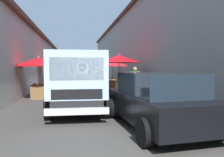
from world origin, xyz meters
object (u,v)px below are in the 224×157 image
parked_scooter (131,88)px  vendor_in_shade (78,78)px  fruit_stall_near_right (39,66)px  fruit_stall_near_left (119,62)px  fruit_stall_far_right (54,65)px  vendor_by_crates (135,80)px  delivery_truck (78,84)px  fruit_stall_far_left (104,64)px  hatchback_car (156,100)px  fruit_stall_mid_lane (113,65)px

parked_scooter → vendor_in_shade: bearing=64.9°
fruit_stall_near_right → vendor_in_shade: bearing=-47.3°
fruit_stall_near_left → parked_scooter: 2.06m
vendor_in_shade → parked_scooter: bearing=-115.1°
fruit_stall_far_right → parked_scooter: 7.84m
parked_scooter → vendor_by_crates: bearing=-175.7°
vendor_by_crates → parked_scooter: size_ratio=0.97×
delivery_truck → fruit_stall_far_left: bearing=-11.2°
delivery_truck → vendor_in_shade: (5.75, -0.10, -0.07)m
fruit_stall_far_right → hatchback_car: size_ratio=0.71×
vendor_by_crates → fruit_stall_near_left: bearing=13.4°
fruit_stall_far_right → fruit_stall_near_left: bearing=-137.5°
fruit_stall_mid_lane → fruit_stall_far_right: bearing=70.7°
fruit_stall_far_left → vendor_by_crates: size_ratio=1.74×
fruit_stall_near_left → hatchback_car: 7.85m
fruit_stall_far_right → vendor_in_shade: bearing=-159.1°
fruit_stall_far_left → parked_scooter: (-9.58, -0.27, -1.47)m
fruit_stall_far_right → hatchback_car: (-12.47, -3.72, -1.03)m
fruit_stall_far_left → fruit_stall_near_left: bearing=179.0°
fruit_stall_far_right → fruit_stall_near_left: size_ratio=1.05×
fruit_stall_far_left → fruit_stall_near_left: 8.21m
fruit_stall_near_left → hatchback_car: size_ratio=0.68×
fruit_stall_near_left → fruit_stall_far_left: bearing=-1.0°
fruit_stall_far_left → fruit_stall_near_right: fruit_stall_far_left is taller
fruit_stall_far_left → delivery_truck: fruit_stall_far_left is taller
delivery_truck → vendor_in_shade: bearing=-1.0°
delivery_truck → parked_scooter: 5.36m
fruit_stall_mid_lane → fruit_stall_near_right: size_ratio=1.15×
fruit_stall_far_right → hatchback_car: bearing=-163.4°
fruit_stall_mid_lane → vendor_in_shade: fruit_stall_mid_lane is taller
fruit_stall_far_left → parked_scooter: 9.70m
fruit_stall_near_left → parked_scooter: size_ratio=1.62×
vendor_in_shade → vendor_by_crates: bearing=-122.8°
fruit_stall_far_left → fruit_stall_mid_lane: 5.05m
hatchback_car → fruit_stall_near_left: bearing=-4.5°
fruit_stall_near_left → hatchback_car: fruit_stall_near_left is taller
hatchback_car → vendor_by_crates: (5.82, -1.06, 0.20)m
fruit_stall_near_left → hatchback_car: bearing=175.5°
fruit_stall_near_left → vendor_by_crates: bearing=-166.6°
hatchback_car → delivery_truck: size_ratio=0.81×
hatchback_car → delivery_truck: delivery_truck is taller
vendor_by_crates → parked_scooter: vendor_by_crates is taller
fruit_stall_near_right → fruit_stall_near_left: bearing=-68.0°
vendor_in_shade → delivery_truck: bearing=179.0°
fruit_stall_far_left → fruit_stall_mid_lane: size_ratio=1.03×
parked_scooter → fruit_stall_far_left: bearing=1.6°
fruit_stall_far_left → delivery_truck: (-13.96, 2.77, -0.88)m
fruit_stall_near_right → vendor_in_shade: (1.82, -1.98, -0.70)m
fruit_stall_near_right → hatchback_car: bearing=-146.7°
fruit_stall_mid_lane → fruit_stall_near_left: 3.18m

